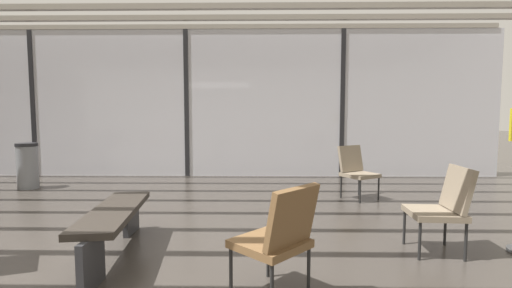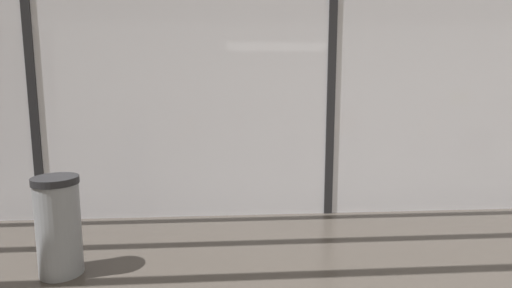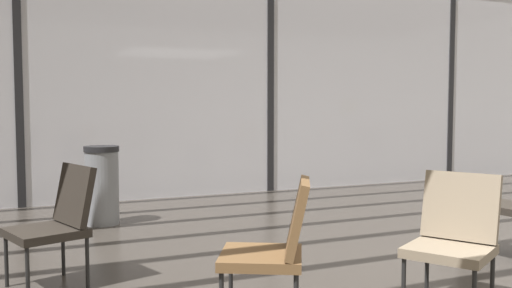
% 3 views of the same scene
% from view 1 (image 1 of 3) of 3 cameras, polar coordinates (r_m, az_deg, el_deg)
% --- Properties ---
extents(ground_plane, '(60.00, 60.00, 0.00)m').
position_cam_1_polar(ground_plane, '(3.54, -29.45, -18.71)').
color(ground_plane, '#38332D').
extents(glass_curtain_wall, '(14.00, 0.08, 3.29)m').
position_cam_1_polar(glass_curtain_wall, '(8.18, -11.11, 6.41)').
color(glass_curtain_wall, silver).
rests_on(glass_curtain_wall, ground).
extents(window_mullion_0, '(0.10, 0.12, 3.29)m').
position_cam_1_polar(window_mullion_0, '(9.54, -32.23, 5.52)').
color(window_mullion_0, black).
rests_on(window_mullion_0, ground).
extents(window_mullion_1, '(0.10, 0.12, 3.29)m').
position_cam_1_polar(window_mullion_1, '(8.18, -11.11, 6.41)').
color(window_mullion_1, black).
rests_on(window_mullion_1, ground).
extents(window_mullion_2, '(0.10, 0.12, 3.29)m').
position_cam_1_polar(window_mullion_2, '(8.20, 13.72, 6.36)').
color(window_mullion_2, black).
rests_on(window_mullion_2, ground).
extents(parked_airplane, '(13.68, 4.16, 4.16)m').
position_cam_1_polar(parked_airplane, '(12.78, -8.70, 7.68)').
color(parked_airplane, silver).
rests_on(parked_airplane, ground).
extents(lounge_chair_1, '(0.55, 0.51, 0.87)m').
position_cam_1_polar(lounge_chair_1, '(4.01, 28.05, -8.56)').
color(lounge_chair_1, '#7F705B').
rests_on(lounge_chair_1, ground).
extents(lounge_chair_3, '(0.68, 0.70, 0.87)m').
position_cam_1_polar(lounge_chair_3, '(6.10, 15.84, -3.85)').
color(lounge_chair_3, '#7F705B').
rests_on(lounge_chair_3, ground).
extents(lounge_chair_5, '(0.71, 0.71, 0.87)m').
position_cam_1_polar(lounge_chair_5, '(2.69, 3.71, -14.34)').
color(lounge_chair_5, brown).
rests_on(lounge_chair_5, ground).
extents(waiting_bench, '(0.59, 1.69, 0.47)m').
position_cam_1_polar(waiting_bench, '(3.77, -21.90, -11.21)').
color(waiting_bench, '#28231E').
rests_on(waiting_bench, ground).
extents(trash_bin, '(0.38, 0.38, 0.86)m').
position_cam_1_polar(trash_bin, '(7.92, -32.98, -2.96)').
color(trash_bin, slate).
rests_on(trash_bin, ground).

